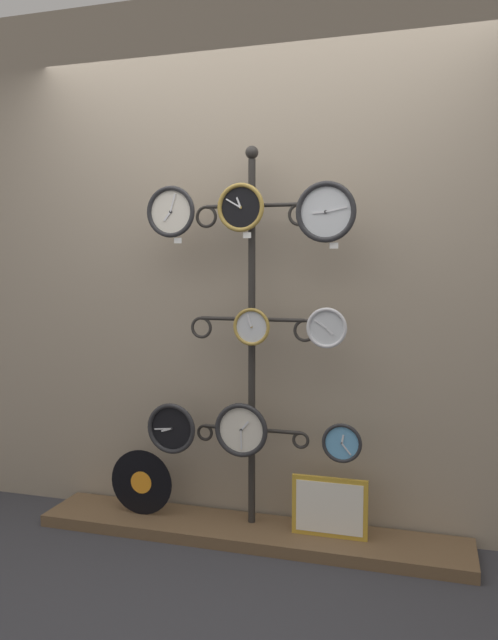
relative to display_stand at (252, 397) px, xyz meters
name	(u,v)px	position (x,y,z in m)	size (l,w,h in m)	color
ground_plane	(227,570)	(0.00, -0.41, -0.71)	(12.00, 12.00, 0.00)	#333338
shop_wall	(260,262)	(0.00, 0.16, 0.69)	(4.40, 0.04, 2.80)	gray
low_shelf	(248,532)	(0.00, -0.06, -0.68)	(2.20, 0.36, 0.06)	brown
display_stand	(252,397)	(0.00, 0.00, 0.00)	(0.66, 0.35, 1.97)	#282623
clock_top_left	(171,212)	(-0.40, -0.09, 0.94)	(0.26, 0.04, 0.26)	silver
clock_top_center	(241,208)	(-0.03, -0.08, 0.95)	(0.24, 0.04, 0.24)	black
clock_top_right	(326,212)	(0.39, -0.10, 0.92)	(0.28, 0.04, 0.28)	silver
clock_middle_center	(252,327)	(0.02, -0.07, 0.37)	(0.19, 0.04, 0.19)	silver
clock_middle_right	(327,328)	(0.39, -0.07, 0.37)	(0.20, 0.04, 0.20)	silver
clock_bottom_left	(172,428)	(-0.40, -0.10, -0.16)	(0.26, 0.04, 0.26)	black
clock_bottom_center	(241,430)	(-0.03, -0.10, -0.15)	(0.27, 0.04, 0.27)	silver
clock_bottom_right	(342,443)	(0.47, -0.09, -0.17)	(0.19, 0.04, 0.19)	#60A8DB
vinyl_record	(141,482)	(-0.59, -0.07, -0.48)	(0.35, 0.01, 0.35)	black
picture_frame	(329,507)	(0.41, -0.07, -0.51)	(0.37, 0.02, 0.30)	gold
price_tag_upper	(178,241)	(-0.36, -0.09, 0.79)	(0.04, 0.00, 0.03)	white
price_tag_mid	(247,235)	(0.00, -0.08, 0.82)	(0.04, 0.00, 0.03)	white
price_tag_lower	(334,246)	(0.43, -0.10, 0.76)	(0.04, 0.00, 0.03)	white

